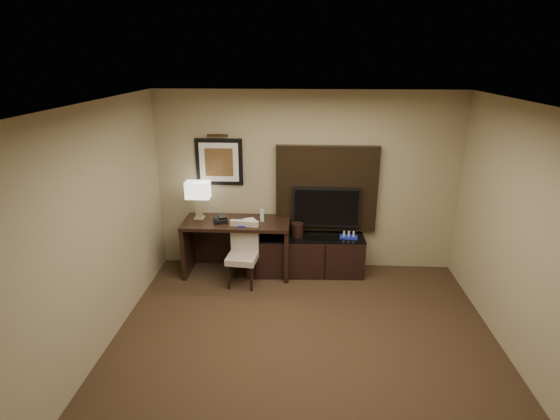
# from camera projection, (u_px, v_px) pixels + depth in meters

# --- Properties ---
(floor) EXTENTS (4.50, 5.00, 0.01)m
(floor) POSITION_uv_depth(u_px,v_px,m) (304.00, 369.00, 4.63)
(floor) COLOR #312216
(floor) RESTS_ON ground
(ceiling) EXTENTS (4.50, 5.00, 0.01)m
(ceiling) POSITION_uv_depth(u_px,v_px,m) (310.00, 110.00, 3.73)
(ceiling) COLOR silver
(ceiling) RESTS_ON wall_back
(wall_back) EXTENTS (4.50, 0.01, 2.70)m
(wall_back) POSITION_uv_depth(u_px,v_px,m) (306.00, 182.00, 6.53)
(wall_back) COLOR #9A8C68
(wall_back) RESTS_ON floor
(wall_left) EXTENTS (0.01, 5.00, 2.70)m
(wall_left) POSITION_uv_depth(u_px,v_px,m) (78.00, 248.00, 4.29)
(wall_left) COLOR #9A8C68
(wall_left) RESTS_ON floor
(wall_right) EXTENTS (0.01, 5.00, 2.70)m
(wall_right) POSITION_uv_depth(u_px,v_px,m) (549.00, 259.00, 4.06)
(wall_right) COLOR #9A8C68
(wall_right) RESTS_ON floor
(desk) EXTENTS (1.57, 0.68, 0.84)m
(desk) POSITION_uv_depth(u_px,v_px,m) (237.00, 247.00, 6.56)
(desk) COLOR black
(desk) RESTS_ON floor
(credenza) EXTENTS (1.76, 0.55, 0.60)m
(credenza) POSITION_uv_depth(u_px,v_px,m) (305.00, 255.00, 6.60)
(credenza) COLOR black
(credenza) RESTS_ON floor
(tv_wall_panel) EXTENTS (1.50, 0.12, 1.30)m
(tv_wall_panel) POSITION_uv_depth(u_px,v_px,m) (326.00, 189.00, 6.48)
(tv_wall_panel) COLOR black
(tv_wall_panel) RESTS_ON wall_back
(tv) EXTENTS (1.00, 0.08, 0.60)m
(tv) POSITION_uv_depth(u_px,v_px,m) (326.00, 207.00, 6.47)
(tv) COLOR black
(tv) RESTS_ON tv_wall_panel
(artwork) EXTENTS (0.70, 0.04, 0.70)m
(artwork) POSITION_uv_depth(u_px,v_px,m) (219.00, 162.00, 6.48)
(artwork) COLOR black
(artwork) RESTS_ON wall_back
(picture_light) EXTENTS (0.04, 0.04, 0.30)m
(picture_light) POSITION_uv_depth(u_px,v_px,m) (217.00, 135.00, 6.31)
(picture_light) COLOR #3F2A14
(picture_light) RESTS_ON wall_back
(desk_chair) EXTENTS (0.46, 0.52, 0.86)m
(desk_chair) POSITION_uv_depth(u_px,v_px,m) (242.00, 257.00, 6.21)
(desk_chair) COLOR beige
(desk_chair) RESTS_ON floor
(table_lamp) EXTENTS (0.33, 0.21, 0.51)m
(table_lamp) POSITION_uv_depth(u_px,v_px,m) (199.00, 202.00, 6.45)
(table_lamp) COLOR #92875B
(table_lamp) RESTS_ON desk
(desk_phone) EXTENTS (0.24, 0.22, 0.10)m
(desk_phone) POSITION_uv_depth(u_px,v_px,m) (220.00, 219.00, 6.37)
(desk_phone) COLOR black
(desk_phone) RESTS_ON desk
(blue_folder) EXTENTS (0.25, 0.32, 0.02)m
(blue_folder) POSITION_uv_depth(u_px,v_px,m) (245.00, 223.00, 6.34)
(blue_folder) COLOR #1A2DAA
(blue_folder) RESTS_ON desk
(book) EXTENTS (0.16, 0.10, 0.22)m
(book) POSITION_uv_depth(u_px,v_px,m) (245.00, 215.00, 6.33)
(book) COLOR #B2AD8C
(book) RESTS_ON desk
(water_bottle) EXTENTS (0.07, 0.07, 0.18)m
(water_bottle) POSITION_uv_depth(u_px,v_px,m) (262.00, 215.00, 6.39)
(water_bottle) COLOR silver
(water_bottle) RESTS_ON desk
(ice_bucket) EXTENTS (0.23, 0.23, 0.20)m
(ice_bucket) POSITION_uv_depth(u_px,v_px,m) (297.00, 230.00, 6.48)
(ice_bucket) COLOR black
(ice_bucket) RESTS_ON credenza
(minibar_tray) EXTENTS (0.27, 0.18, 0.09)m
(minibar_tray) POSITION_uv_depth(u_px,v_px,m) (349.00, 235.00, 6.44)
(minibar_tray) COLOR #1A25AA
(minibar_tray) RESTS_ON credenza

